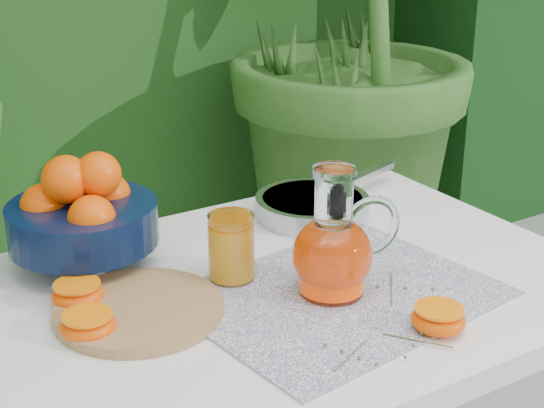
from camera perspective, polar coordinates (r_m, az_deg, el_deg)
potted_plant_right at (r=2.79m, az=3.71°, el=12.35°), size 2.33×2.33×1.81m
white_table at (r=1.36m, az=0.45°, el=-8.57°), size 1.00×0.70×0.75m
placemat at (r=1.29m, az=4.55°, el=-6.24°), size 0.50×0.41×0.00m
cutting_board at (r=1.25m, az=-9.09°, el=-7.17°), size 0.26×0.26×0.02m
fruit_bowl at (r=1.39m, az=-12.89°, el=-0.67°), size 0.26×0.26×0.19m
juice_pitcher at (r=1.26m, az=4.26°, el=-3.21°), size 0.18×0.14×0.20m
juice_tumbler at (r=1.31m, az=-2.81°, el=-3.05°), size 0.09×0.09×0.11m
saute_pan at (r=1.57m, az=2.85°, el=-0.08°), size 0.39×0.27×0.04m
orange_halves at (r=1.21m, az=-4.99°, el=-7.40°), size 0.53×0.45×0.04m
thyme_sprigs at (r=1.21m, az=7.93°, el=-8.13°), size 0.27×0.23×0.01m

